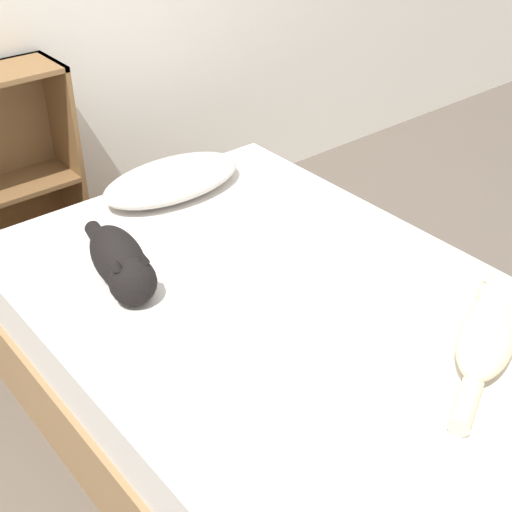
{
  "coord_description": "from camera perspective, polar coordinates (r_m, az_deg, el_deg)",
  "views": [
    {
      "loc": [
        -1.18,
        -1.29,
        1.83
      ],
      "look_at": [
        0.0,
        0.15,
        0.59
      ],
      "focal_mm": 50.0,
      "sensor_mm": 36.0,
      "label": 1
    }
  ],
  "objects": [
    {
      "name": "ground_plane",
      "position": [
        2.53,
        2.22,
        -12.75
      ],
      "size": [
        8.0,
        8.0,
        0.0
      ],
      "primitive_type": "plane",
      "color": "brown"
    },
    {
      "name": "cat_dark",
      "position": [
        2.29,
        -10.74,
        -0.56
      ],
      "size": [
        0.22,
        0.51,
        0.17
      ],
      "rotation": [
        0.0,
        0.0,
        4.51
      ],
      "color": "black",
      "rests_on": "bed"
    },
    {
      "name": "pillow",
      "position": [
        2.8,
        -6.71,
        6.1
      ],
      "size": [
        0.59,
        0.31,
        0.11
      ],
      "color": "beige",
      "rests_on": "bed"
    },
    {
      "name": "cat_light",
      "position": [
        2.12,
        18.2,
        -5.5
      ],
      "size": [
        0.55,
        0.33,
        0.16
      ],
      "rotation": [
        0.0,
        0.0,
        0.44
      ],
      "color": "beige",
      "rests_on": "bed"
    },
    {
      "name": "bed",
      "position": [
        2.36,
        2.35,
        -8.68
      ],
      "size": [
        1.37,
        2.02,
        0.49
      ],
      "color": "#99754C",
      "rests_on": "ground_plane"
    }
  ]
}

